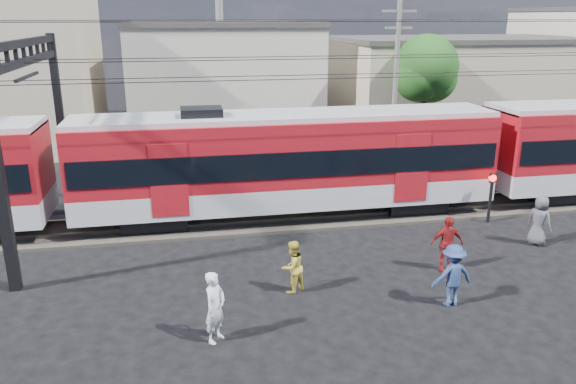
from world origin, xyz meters
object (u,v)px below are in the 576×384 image
object	(u,v)px
crossing_signal	(491,189)
commuter_train	(293,159)
pedestrian_a	(215,307)
pedestrian_c	(452,275)

from	to	relation	value
crossing_signal	commuter_train	bearing A→B (deg)	164.68
pedestrian_a	pedestrian_c	world-z (taller)	pedestrian_a
commuter_train	crossing_signal	xyz separation A→B (m)	(7.33, -2.01, -1.04)
commuter_train	pedestrian_c	bearing A→B (deg)	-69.68
commuter_train	pedestrian_c	size ratio (longest dim) A/B	28.23
pedestrian_a	pedestrian_c	xyz separation A→B (m)	(6.50, 0.56, -0.02)
commuter_train	crossing_signal	distance (m)	7.67
pedestrian_c	commuter_train	bearing A→B (deg)	-73.37
commuter_train	pedestrian_a	world-z (taller)	commuter_train
commuter_train	crossing_signal	world-z (taller)	commuter_train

